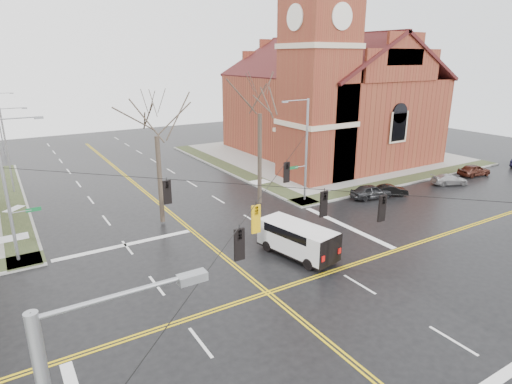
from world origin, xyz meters
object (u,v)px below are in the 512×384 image
cargo_van (295,237)px  tree_ne (260,107)px  church (326,91)px  tree_nw_near (156,130)px  signal_pole_nw (9,187)px  parked_car_d (474,170)px  streetlight_north_b (0,121)px  parked_car_b (390,190)px  parked_car_c (450,180)px  parked_car_a (371,192)px  streetlight_north_a (8,147)px  signal_pole_ne (305,148)px

cargo_van → tree_ne: tree_ne is taller
church → tree_nw_near: (-26.12, -11.75, -1.09)m
signal_pole_nw → parked_car_d: size_ratio=2.36×
signal_pole_nw → streetlight_north_b: bearing=89.0°
parked_car_d → tree_ne: (-25.11, 4.28, 7.85)m
church → tree_ne: (-17.23, -11.91, 0.07)m
parked_car_b → tree_ne: bearing=94.2°
signal_pole_nw → parked_car_c: bearing=-5.3°
church → streetlight_north_b: 42.53m
church → tree_ne: 20.95m
tree_ne → parked_car_b: bearing=-20.3°
parked_car_a → parked_car_b: (2.14, -0.39, -0.14)m
streetlight_north_a → parked_car_d: size_ratio=2.10×
cargo_van → tree_ne: size_ratio=0.50×
cargo_van → parked_car_a: cargo_van is taller
tree_nw_near → church: bearing=24.2°
signal_pole_ne → parked_car_c: 17.01m
streetlight_north_a → parked_car_d: 47.60m
signal_pole_ne → tree_nw_near: (-12.68, 1.53, 2.40)m
parked_car_a → parked_car_c: 10.22m
signal_pole_ne → streetlight_north_a: 27.48m
church → parked_car_b: bearing=-108.5°
signal_pole_nw → streetlight_north_a: (0.67, 16.50, -0.48)m
parked_car_a → parked_car_d: (15.46, -0.30, -0.01)m
parked_car_d → tree_nw_near: size_ratio=0.38×
church → signal_pole_nw: bearing=-159.8°
tree_ne → streetlight_north_b: bearing=117.4°
signal_pole_ne → streetlight_north_b: bearing=121.1°
church → parked_car_d: (7.88, -16.19, -7.78)m
signal_pole_nw → parked_car_c: size_ratio=2.45×
streetlight_north_a → parked_car_b: (29.98, -19.49, -3.94)m
streetlight_north_a → streetlight_north_b: bearing=90.0°
church → parked_car_a: church is taller
church → parked_car_c: (2.58, -16.88, -7.90)m
cargo_van → parked_car_d: (28.49, 5.45, -0.59)m
cargo_van → parked_car_d: bearing=-0.6°
streetlight_north_a → parked_car_d: streetlight_north_a is taller
streetlight_north_b → cargo_van: size_ratio=1.37×
tree_nw_near → cargo_van: bearing=-60.9°
signal_pole_ne → tree_nw_near: 12.99m
parked_car_c → church: bearing=31.9°
signal_pole_nw → streetlight_north_a: bearing=87.7°
parked_car_b → streetlight_north_b: bearing=61.8°
cargo_van → parked_car_a: bearing=12.4°
cargo_van → parked_car_a: (13.03, 5.75, -0.58)m
parked_car_a → tree_nw_near: tree_nw_near is taller
signal_pole_ne → parked_car_b: bearing=-20.5°
streetlight_north_a → tree_ne: 24.00m
church → signal_pole_ne: size_ratio=3.06×
parked_car_b → tree_ne: 14.89m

